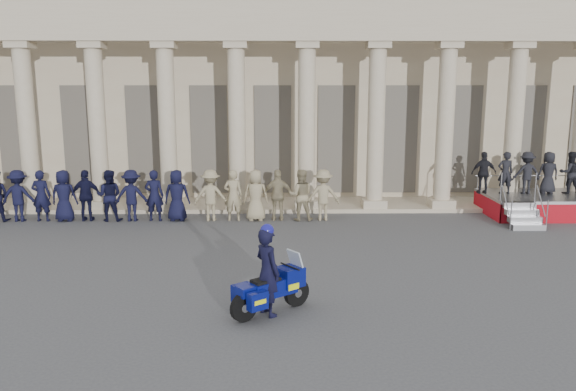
{
  "coord_description": "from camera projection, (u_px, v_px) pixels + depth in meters",
  "views": [
    {
      "loc": [
        0.35,
        -13.07,
        4.62
      ],
      "look_at": [
        0.54,
        2.74,
        1.6
      ],
      "focal_mm": 35.0,
      "sensor_mm": 36.0,
      "label": 1
    }
  ],
  "objects": [
    {
      "name": "ground",
      "position": [
        267.0,
        281.0,
        13.7
      ],
      "size": [
        90.0,
        90.0,
        0.0
      ],
      "primitive_type": "plane",
      "color": "#444447",
      "rests_on": "ground"
    },
    {
      "name": "building",
      "position": [
        274.0,
        91.0,
        27.33
      ],
      "size": [
        40.0,
        12.5,
        9.0
      ],
      "color": "tan",
      "rests_on": "ground"
    },
    {
      "name": "motorcycle",
      "position": [
        272.0,
        288.0,
        11.64
      ],
      "size": [
        1.65,
        1.4,
        1.25
      ],
      "rotation": [
        0.0,
        0.0,
        0.64
      ],
      "color": "black",
      "rests_on": "ground"
    },
    {
      "name": "rider",
      "position": [
        267.0,
        270.0,
        11.49
      ],
      "size": [
        0.76,
        0.8,
        1.94
      ],
      "rotation": [
        0.0,
        0.0,
        2.22
      ],
      "color": "black",
      "rests_on": "ground"
    },
    {
      "name": "officer_rank",
      "position": [
        93.0,
        196.0,
        19.75
      ],
      "size": [
        17.41,
        0.69,
        1.82
      ],
      "color": "black",
      "rests_on": "ground"
    },
    {
      "name": "reviewing_stand",
      "position": [
        539.0,
        181.0,
        20.66
      ],
      "size": [
        4.92,
        3.76,
        2.34
      ],
      "color": "gray",
      "rests_on": "ground"
    }
  ]
}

